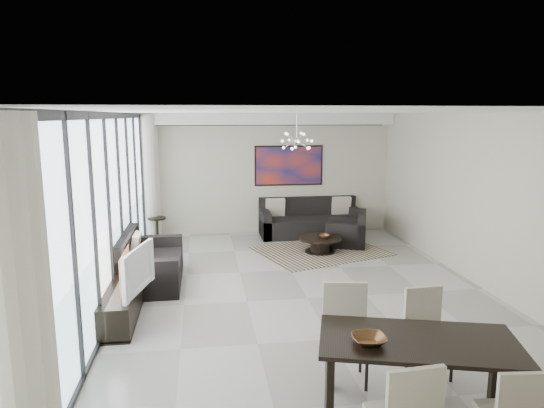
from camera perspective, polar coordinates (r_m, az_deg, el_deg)
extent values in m
cube|color=#A8A39B|center=(7.82, 4.18, -10.94)|extent=(6.00, 9.00, 0.02)
cube|color=white|center=(7.29, 4.48, 10.66)|extent=(6.00, 9.00, 0.02)
cube|color=#BBB4A0|center=(11.80, -0.42, 3.55)|extent=(6.00, 0.02, 2.90)
cube|color=#BBB4A0|center=(3.38, 21.69, -14.85)|extent=(6.00, 0.02, 2.90)
cube|color=#BBB4A0|center=(8.58, 24.21, 0.06)|extent=(0.02, 9.00, 2.90)
cube|color=silver|center=(7.38, -18.89, -1.12)|extent=(0.01, 8.95, 2.85)
cube|color=black|center=(7.24, -19.23, 9.81)|extent=(0.04, 8.95, 0.10)
cube|color=black|center=(7.77, -17.98, -11.44)|extent=(0.04, 8.95, 0.06)
cube|color=black|center=(4.55, -25.25, -8.56)|extent=(0.04, 0.05, 2.88)
cube|color=black|center=(5.47, -22.25, -5.24)|extent=(0.04, 0.05, 2.88)
cube|color=black|center=(6.41, -20.14, -2.87)|extent=(0.04, 0.05, 2.88)
cube|color=black|center=(7.37, -18.59, -1.12)|extent=(0.04, 0.05, 2.88)
cube|color=black|center=(8.34, -17.39, 0.23)|extent=(0.04, 0.05, 2.88)
cube|color=black|center=(9.32, -16.45, 1.30)|extent=(0.04, 0.05, 2.88)
cube|color=black|center=(10.30, -15.68, 2.16)|extent=(0.04, 0.05, 2.88)
cube|color=black|center=(11.28, -15.05, 2.88)|extent=(0.04, 0.05, 2.88)
cylinder|color=white|center=(3.49, -28.54, -14.56)|extent=(0.36, 0.36, 2.85)
cylinder|color=white|center=(11.41, -14.26, 3.00)|extent=(0.36, 0.36, 2.85)
cube|color=white|center=(11.53, -0.30, 9.96)|extent=(5.98, 0.40, 0.26)
cube|color=#B73419|center=(11.83, 2.00, 4.53)|extent=(1.68, 0.04, 0.98)
cylinder|color=silver|center=(9.80, 2.94, 9.04)|extent=(0.02, 0.02, 0.55)
sphere|color=silver|center=(9.81, 2.93, 7.43)|extent=(0.12, 0.12, 0.12)
cube|color=black|center=(10.42, 5.72, -5.53)|extent=(3.01, 2.64, 0.01)
cylinder|color=black|center=(10.28, 5.69, -4.04)|extent=(0.91, 0.91, 0.04)
cylinder|color=black|center=(10.32, 5.67, -4.90)|extent=(0.40, 0.40, 0.28)
cylinder|color=black|center=(10.36, 5.66, -5.58)|extent=(0.64, 0.64, 0.03)
imported|color=brown|center=(10.21, 6.16, -3.82)|extent=(0.27, 0.27, 0.08)
cube|color=black|center=(11.72, 4.57, -2.64)|extent=(2.42, 0.99, 0.44)
cube|color=black|center=(12.01, 4.18, -0.17)|extent=(2.42, 0.20, 0.44)
cube|color=black|center=(11.51, -0.83, -2.34)|extent=(0.20, 0.99, 0.64)
cube|color=black|center=(11.99, 9.75, -1.97)|extent=(0.20, 0.99, 0.64)
cube|color=black|center=(8.66, -13.96, -7.62)|extent=(0.99, 1.76, 0.44)
cube|color=black|center=(8.59, -16.73, -4.84)|extent=(0.20, 1.76, 0.44)
cube|color=black|center=(7.89, -14.54, -8.67)|extent=(0.99, 0.20, 0.64)
cube|color=black|center=(9.38, -13.53, -5.58)|extent=(0.99, 0.20, 0.64)
cube|color=black|center=(10.97, 8.69, -3.79)|extent=(1.11, 1.14, 0.38)
cube|color=black|center=(10.87, 10.55, -1.92)|extent=(0.46, 0.91, 0.38)
cube|color=black|center=(11.30, 8.80, -2.93)|extent=(0.86, 0.45, 0.55)
cube|color=black|center=(10.59, 8.61, -3.82)|extent=(0.86, 0.45, 0.55)
cylinder|color=black|center=(11.35, -13.41, -1.65)|extent=(0.41, 0.41, 0.04)
cylinder|color=black|center=(11.41, -13.35, -3.01)|extent=(0.06, 0.06, 0.51)
cylinder|color=black|center=(11.47, -13.30, -4.23)|extent=(0.29, 0.29, 0.03)
cube|color=black|center=(7.22, -17.27, -11.38)|extent=(0.41, 1.47, 0.46)
imported|color=gray|center=(6.97, -16.26, -7.40)|extent=(0.39, 1.08, 0.62)
cube|color=black|center=(4.94, 16.85, -15.21)|extent=(2.03, 1.39, 0.04)
cube|color=black|center=(4.74, 6.77, -21.27)|extent=(0.07, 0.07, 0.73)
cube|color=black|center=(5.37, 6.89, -17.26)|extent=(0.07, 0.07, 0.73)
cube|color=black|center=(5.02, 27.24, -20.53)|extent=(0.07, 0.07, 0.73)
cube|color=black|center=(5.61, 24.71, -16.90)|extent=(0.07, 0.07, 0.73)
cube|color=#BFAE9E|center=(4.07, 16.47, -21.55)|extent=(0.47, 0.08, 0.56)
cube|color=#BFAE9E|center=(4.53, 27.36, -20.03)|extent=(0.41, 0.09, 0.50)
cube|color=#BFAE9E|center=(5.45, 8.78, -15.46)|extent=(0.55, 0.55, 0.06)
cube|color=#BFAE9E|center=(5.53, 8.55, -11.97)|extent=(0.49, 0.13, 0.59)
cylinder|color=black|center=(5.43, 11.08, -18.69)|extent=(0.04, 0.04, 0.45)
cylinder|color=black|center=(5.71, 6.47, -17.02)|extent=(0.04, 0.04, 0.45)
cube|color=#BFAE9E|center=(5.78, 18.11, -14.75)|extent=(0.47, 0.47, 0.06)
cube|color=#BFAE9E|center=(5.84, 17.30, -11.78)|extent=(0.44, 0.07, 0.54)
cylinder|color=black|center=(5.84, 20.39, -17.23)|extent=(0.04, 0.04, 0.41)
cylinder|color=black|center=(5.94, 15.61, -16.42)|extent=(0.04, 0.04, 0.41)
imported|color=brown|center=(4.73, 11.35, -15.39)|extent=(0.33, 0.33, 0.08)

